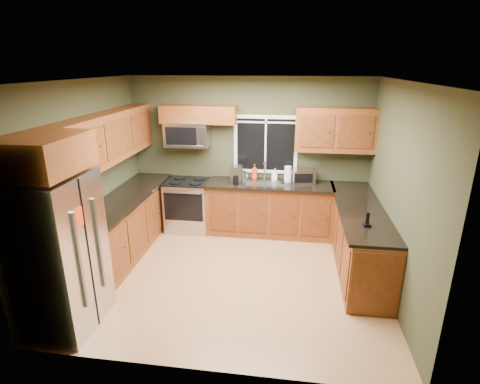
% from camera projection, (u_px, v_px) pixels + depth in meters
% --- Properties ---
extents(floor, '(4.20, 4.20, 0.00)m').
position_uv_depth(floor, '(233.00, 275.00, 5.41)').
color(floor, '#A67249').
rests_on(floor, ground).
extents(ceiling, '(4.20, 4.20, 0.00)m').
position_uv_depth(ceiling, '(232.00, 80.00, 4.53)').
color(ceiling, white).
rests_on(ceiling, back_wall).
extents(back_wall, '(4.20, 0.00, 4.20)m').
position_uv_depth(back_wall, '(249.00, 155.00, 6.65)').
color(back_wall, '#373A22').
rests_on(back_wall, ground).
extents(front_wall, '(4.20, 0.00, 4.20)m').
position_uv_depth(front_wall, '(200.00, 249.00, 3.28)').
color(front_wall, '#373A22').
rests_on(front_wall, ground).
extents(left_wall, '(0.00, 3.60, 3.60)m').
position_uv_depth(left_wall, '(85.00, 180.00, 5.25)').
color(left_wall, '#373A22').
rests_on(left_wall, ground).
extents(right_wall, '(0.00, 3.60, 3.60)m').
position_uv_depth(right_wall, '(398.00, 193.00, 4.69)').
color(right_wall, '#373A22').
rests_on(right_wall, ground).
extents(window, '(1.12, 0.03, 1.02)m').
position_uv_depth(window, '(266.00, 144.00, 6.53)').
color(window, white).
rests_on(window, back_wall).
extents(base_cabinets_left, '(0.60, 2.65, 0.90)m').
position_uv_depth(base_cabinets_left, '(126.00, 226.00, 5.94)').
color(base_cabinets_left, brown).
rests_on(base_cabinets_left, ground).
extents(countertop_left, '(0.65, 2.65, 0.04)m').
position_uv_depth(countertop_left, '(125.00, 198.00, 5.79)').
color(countertop_left, black).
rests_on(countertop_left, base_cabinets_left).
extents(base_cabinets_back, '(2.17, 0.60, 0.90)m').
position_uv_depth(base_cabinets_back, '(269.00, 209.00, 6.61)').
color(base_cabinets_back, brown).
rests_on(base_cabinets_back, ground).
extents(countertop_back, '(2.17, 0.65, 0.04)m').
position_uv_depth(countertop_back, '(270.00, 185.00, 6.43)').
color(countertop_back, black).
rests_on(countertop_back, base_cabinets_back).
extents(base_cabinets_peninsula, '(0.60, 2.52, 0.90)m').
position_uv_depth(base_cabinets_peninsula, '(359.00, 238.00, 5.53)').
color(base_cabinets_peninsula, brown).
rests_on(base_cabinets_peninsula, ground).
extents(countertop_peninsula, '(0.65, 2.50, 0.04)m').
position_uv_depth(countertop_peninsula, '(360.00, 208.00, 5.39)').
color(countertop_peninsula, black).
rests_on(countertop_peninsula, base_cabinets_peninsula).
extents(upper_cabinets_left, '(0.33, 2.65, 0.72)m').
position_uv_depth(upper_cabinets_left, '(108.00, 138.00, 5.50)').
color(upper_cabinets_left, brown).
rests_on(upper_cabinets_left, left_wall).
extents(upper_cabinets_back_left, '(1.30, 0.33, 0.30)m').
position_uv_depth(upper_cabinets_back_left, '(198.00, 114.00, 6.38)').
color(upper_cabinets_back_left, brown).
rests_on(upper_cabinets_back_left, back_wall).
extents(upper_cabinets_back_right, '(1.30, 0.33, 0.72)m').
position_uv_depth(upper_cabinets_back_right, '(335.00, 130.00, 6.14)').
color(upper_cabinets_back_right, brown).
rests_on(upper_cabinets_back_right, back_wall).
extents(upper_cabinet_over_fridge, '(0.72, 0.90, 0.38)m').
position_uv_depth(upper_cabinet_over_fridge, '(41.00, 154.00, 3.76)').
color(upper_cabinet_over_fridge, brown).
rests_on(upper_cabinet_over_fridge, left_wall).
extents(refrigerator, '(0.74, 0.90, 1.80)m').
position_uv_depth(refrigerator, '(59.00, 254.00, 4.13)').
color(refrigerator, '#B7B7BC').
rests_on(refrigerator, ground).
extents(range, '(0.76, 0.69, 0.94)m').
position_uv_depth(range, '(189.00, 205.00, 6.77)').
color(range, '#B7B7BC').
rests_on(range, ground).
extents(microwave, '(0.76, 0.41, 0.42)m').
position_uv_depth(microwave, '(187.00, 134.00, 6.49)').
color(microwave, '#B7B7BC').
rests_on(microwave, back_wall).
extents(sink, '(0.60, 0.42, 0.36)m').
position_uv_depth(sink, '(264.00, 182.00, 6.46)').
color(sink, slate).
rests_on(sink, countertop_back).
extents(toaster_oven, '(0.43, 0.36, 0.23)m').
position_uv_depth(toaster_oven, '(303.00, 176.00, 6.45)').
color(toaster_oven, '#B7B7BC').
rests_on(toaster_oven, countertop_back).
extents(coffee_maker, '(0.19, 0.25, 0.30)m').
position_uv_depth(coffee_maker, '(237.00, 175.00, 6.40)').
color(coffee_maker, slate).
rests_on(coffee_maker, countertop_back).
extents(kettle, '(0.17, 0.17, 0.24)m').
position_uv_depth(kettle, '(243.00, 177.00, 6.43)').
color(kettle, '#B7B7BC').
rests_on(kettle, countertop_back).
extents(paper_towel_roll, '(0.12, 0.12, 0.30)m').
position_uv_depth(paper_towel_roll, '(288.00, 174.00, 6.48)').
color(paper_towel_roll, white).
rests_on(paper_towel_roll, countertop_back).
extents(soap_bottle_a, '(0.12, 0.12, 0.27)m').
position_uv_depth(soap_bottle_a, '(255.00, 172.00, 6.63)').
color(soap_bottle_a, red).
rests_on(soap_bottle_a, countertop_back).
extents(soap_bottle_b, '(0.11, 0.11, 0.20)m').
position_uv_depth(soap_bottle_b, '(275.00, 174.00, 6.60)').
color(soap_bottle_b, white).
rests_on(soap_bottle_b, countertop_back).
extents(soap_bottle_c, '(0.15, 0.15, 0.16)m').
position_uv_depth(soap_bottle_c, '(244.00, 175.00, 6.64)').
color(soap_bottle_c, white).
rests_on(soap_bottle_c, countertop_back).
extents(cordless_phone, '(0.10, 0.10, 0.19)m').
position_uv_depth(cordless_phone, '(367.00, 222.00, 4.71)').
color(cordless_phone, black).
rests_on(cordless_phone, countertop_peninsula).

